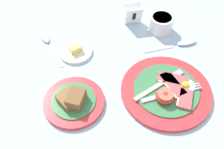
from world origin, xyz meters
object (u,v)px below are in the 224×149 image
at_px(butter_dish, 76,51).
at_px(teaspoon_near_cup, 47,42).
at_px(sugar_cup, 161,23).
at_px(teaspoon_by_saucer, 180,44).
at_px(breakfast_plate, 167,91).
at_px(bread_plate, 74,101).
at_px(number_card, 133,15).

height_order(butter_dish, teaspoon_near_cup, butter_dish).
height_order(sugar_cup, teaspoon_by_saucer, sugar_cup).
relative_size(teaspoon_by_saucer, teaspoon_near_cup, 1.00).
bearing_deg(teaspoon_by_saucer, teaspoon_near_cup, 163.90).
height_order(breakfast_plate, teaspoon_by_saucer, breakfast_plate).
bearing_deg(bread_plate, butter_dish, 73.61).
relative_size(bread_plate, number_card, 2.38).
height_order(number_card, teaspoon_by_saucer, number_card).
relative_size(breakfast_plate, butter_dish, 2.42).
relative_size(breakfast_plate, teaspoon_near_cup, 1.38).
height_order(sugar_cup, butter_dish, sugar_cup).
relative_size(bread_plate, teaspoon_by_saucer, 0.90).
bearing_deg(number_card, bread_plate, -127.86).
height_order(breakfast_plate, bread_plate, bread_plate).
distance_m(sugar_cup, number_card, 0.10).
height_order(bread_plate, number_card, number_card).
distance_m(sugar_cup, butter_dish, 0.32).
relative_size(butter_dish, teaspoon_by_saucer, 0.57).
distance_m(bread_plate, sugar_cup, 0.43).
bearing_deg(breakfast_plate, teaspoon_near_cup, 131.40).
bearing_deg(butter_dish, number_card, 17.95).
xyz_separation_m(bread_plate, number_card, (0.30, 0.27, 0.02)).
xyz_separation_m(breakfast_plate, teaspoon_near_cup, (-0.29, 0.33, -0.01)).
bearing_deg(number_card, butter_dish, -152.44).
bearing_deg(teaspoon_near_cup, butter_dish, -144.58).
bearing_deg(breakfast_plate, sugar_cup, 67.62).
height_order(butter_dish, teaspoon_by_saucer, butter_dish).
height_order(number_card, teaspoon_near_cup, number_card).
distance_m(butter_dish, number_card, 0.25).
height_order(sugar_cup, teaspoon_near_cup, sugar_cup).
bearing_deg(sugar_cup, number_card, 138.90).
height_order(breakfast_plate, teaspoon_near_cup, breakfast_plate).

